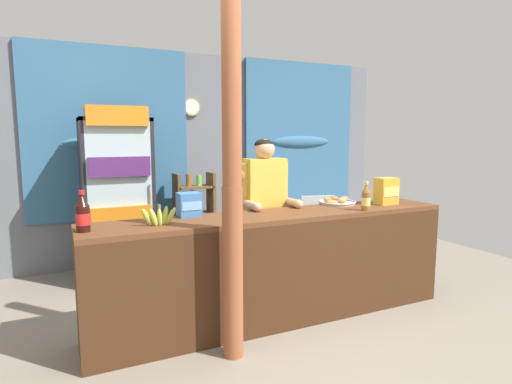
% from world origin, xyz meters
% --- Properties ---
extents(ground_plane, '(7.17, 7.17, 0.00)m').
position_xyz_m(ground_plane, '(0.00, 1.09, 0.00)').
color(ground_plane, gray).
extents(back_wall_curtained, '(5.38, 0.22, 2.62)m').
position_xyz_m(back_wall_curtained, '(0.02, 2.76, 1.35)').
color(back_wall_curtained, slate).
rests_on(back_wall_curtained, ground).
extents(stall_counter, '(3.19, 0.54, 0.93)m').
position_xyz_m(stall_counter, '(-0.02, 0.43, 0.57)').
color(stall_counter, brown).
rests_on(stall_counter, ground).
extents(timber_post, '(0.17, 0.15, 2.47)m').
position_xyz_m(timber_post, '(-0.60, 0.11, 1.19)').
color(timber_post, '#995133').
rests_on(timber_post, ground).
extents(drink_fridge, '(0.72, 0.63, 1.88)m').
position_xyz_m(drink_fridge, '(-1.12, 2.15, 1.03)').
color(drink_fridge, '#232328').
rests_on(drink_fridge, ground).
extents(bottle_shelf_rack, '(0.48, 0.28, 1.13)m').
position_xyz_m(bottle_shelf_rack, '(-0.18, 2.41, 0.60)').
color(bottle_shelf_rack, brown).
rests_on(bottle_shelf_rack, ground).
extents(plastic_lawn_chair, '(0.55, 0.55, 0.86)m').
position_xyz_m(plastic_lawn_chair, '(1.20, 1.83, 0.49)').
color(plastic_lawn_chair, silver).
rests_on(plastic_lawn_chair, ground).
extents(shopkeeper, '(0.49, 0.42, 1.55)m').
position_xyz_m(shopkeeper, '(0.06, 0.95, 0.97)').
color(shopkeeper, '#28282D').
rests_on(shopkeeper, ground).
extents(soda_bottle_cola, '(0.10, 0.10, 0.29)m').
position_xyz_m(soda_bottle_cola, '(-1.55, 0.50, 1.05)').
color(soda_bottle_cola, black).
rests_on(soda_bottle_cola, stall_counter).
extents(soda_bottle_iced_tea, '(0.08, 0.08, 0.26)m').
position_xyz_m(soda_bottle_iced_tea, '(0.75, 0.33, 1.04)').
color(soda_bottle_iced_tea, brown).
rests_on(soda_bottle_iced_tea, stall_counter).
extents(snack_box_choco_powder, '(0.20, 0.14, 0.26)m').
position_xyz_m(snack_box_choco_powder, '(1.16, 0.53, 1.06)').
color(snack_box_choco_powder, gold).
rests_on(snack_box_choco_powder, stall_counter).
extents(snack_box_biscuit, '(0.18, 0.16, 0.19)m').
position_xyz_m(snack_box_biscuit, '(-0.73, 0.74, 1.03)').
color(snack_box_biscuit, '#3D75B7').
rests_on(snack_box_biscuit, stall_counter).
extents(pastry_tray, '(0.36, 0.36, 0.07)m').
position_xyz_m(pastry_tray, '(0.74, 0.75, 0.95)').
color(pastry_tray, '#BCBCC1').
rests_on(pastry_tray, stall_counter).
extents(banana_bunch, '(0.28, 0.07, 0.16)m').
position_xyz_m(banana_bunch, '(-1.03, 0.49, 1.00)').
color(banana_bunch, '#B7C647').
rests_on(banana_bunch, stall_counter).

